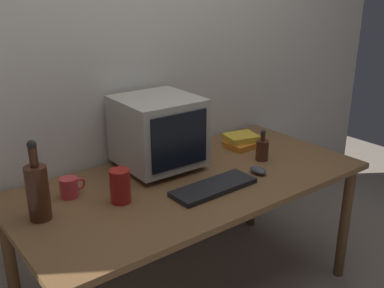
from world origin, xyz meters
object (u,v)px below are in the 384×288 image
(keyboard, at_px, (214,187))
(metal_canister, at_px, (121,186))
(bottle_tall, at_px, (38,190))
(bottle_short, at_px, (262,149))
(mug, at_px, (70,187))
(book_stack, at_px, (242,141))
(computer_mouse, at_px, (258,170))
(crt_monitor, at_px, (158,132))

(keyboard, relative_size, metal_canister, 2.80)
(bottle_tall, bearing_deg, bottle_short, -5.30)
(mug, bearing_deg, bottle_tall, -147.09)
(keyboard, relative_size, book_stack, 2.02)
(keyboard, height_order, computer_mouse, computer_mouse)
(keyboard, relative_size, bottle_tall, 1.24)
(keyboard, height_order, bottle_tall, bottle_tall)
(bottle_tall, height_order, mug, bottle_tall)
(keyboard, relative_size, mug, 3.50)
(bottle_short, relative_size, book_stack, 0.82)
(computer_mouse, height_order, bottle_tall, bottle_tall)
(bottle_tall, bearing_deg, metal_canister, -12.51)
(mug, height_order, metal_canister, metal_canister)
(keyboard, distance_m, metal_canister, 0.43)
(metal_canister, bearing_deg, mug, 130.06)
(computer_mouse, xyz_separation_m, bottle_short, (0.15, 0.12, 0.04))
(computer_mouse, xyz_separation_m, mug, (-0.85, 0.34, 0.03))
(crt_monitor, height_order, metal_canister, crt_monitor)
(keyboard, distance_m, book_stack, 0.60)
(keyboard, distance_m, mug, 0.65)
(book_stack, xyz_separation_m, mug, (-1.05, 0.00, 0.01))
(keyboard, relative_size, computer_mouse, 4.20)
(bottle_tall, distance_m, metal_canister, 0.34)
(crt_monitor, distance_m, mug, 0.52)
(metal_canister, bearing_deg, computer_mouse, -12.35)
(crt_monitor, relative_size, bottle_tall, 1.17)
(bottle_short, height_order, metal_canister, bottle_short)
(computer_mouse, height_order, bottle_short, bottle_short)
(bottle_tall, relative_size, metal_canister, 2.26)
(crt_monitor, distance_m, bottle_tall, 0.69)
(keyboard, bearing_deg, bottle_tall, 161.94)
(bottle_short, bearing_deg, keyboard, -164.96)
(keyboard, xyz_separation_m, book_stack, (0.50, 0.33, 0.02))
(crt_monitor, height_order, book_stack, crt_monitor)
(metal_canister, bearing_deg, bottle_short, -2.40)
(bottle_tall, xyz_separation_m, bottle_short, (1.17, -0.11, -0.06))
(keyboard, height_order, bottle_short, bottle_short)
(book_stack, distance_m, mug, 1.05)
(book_stack, relative_size, metal_canister, 1.39)
(crt_monitor, bearing_deg, book_stack, -4.17)
(keyboard, xyz_separation_m, computer_mouse, (0.29, 0.00, 0.01))
(crt_monitor, xyz_separation_m, mug, (-0.50, -0.04, -0.15))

